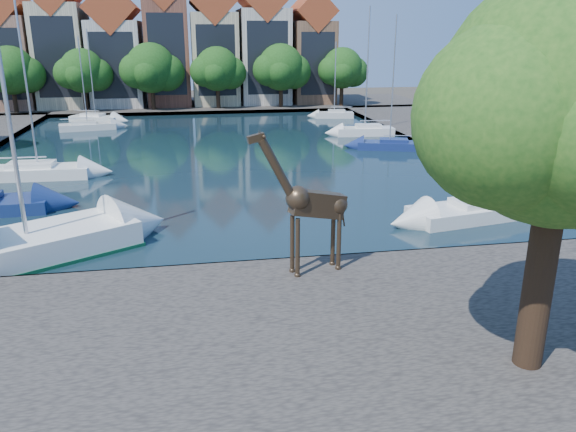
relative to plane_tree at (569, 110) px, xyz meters
name	(u,v)px	position (x,y,z in m)	size (l,w,h in m)	color
ground	(238,272)	(-7.62, 9.01, -7.67)	(160.00, 160.00, 0.00)	#38332B
water_basin	(212,155)	(-7.62, 33.01, -7.63)	(38.00, 50.00, 0.08)	black
near_quay	(258,357)	(-7.62, 2.01, -7.42)	(50.00, 14.00, 0.50)	#49443F
far_quay	(202,105)	(-7.62, 65.01, -7.42)	(60.00, 16.00, 0.50)	#49443F
right_quay	(495,142)	(17.38, 33.01, -7.42)	(14.00, 52.00, 0.50)	#49443F
plane_tree	(569,110)	(0.00, 0.00, 0.00)	(8.32, 6.40, 10.62)	#332114
townhouse_west_end	(12,51)	(-30.62, 64.99, -0.31)	(5.44, 9.18, 14.93)	#8E614D
townhouse_west_mid	(62,44)	(-24.62, 64.99, 0.56)	(5.94, 9.18, 16.79)	#BFB393
townhouse_west_inner	(116,51)	(-18.12, 64.99, -0.32)	(6.43, 9.18, 15.15)	beige
townhouse_center	(167,43)	(-11.62, 64.99, 0.69)	(5.44, 9.18, 16.93)	brown
townhouse_east_inner	(214,47)	(-5.62, 64.99, 0.06)	(5.94, 9.18, 15.79)	#C3B28B
townhouse_east_mid	(263,44)	(0.88, 64.99, 0.43)	(6.43, 9.18, 16.65)	beige
townhouse_east_end	(311,52)	(7.38, 64.99, -0.56)	(5.44, 9.18, 14.43)	brown
far_tree_far_west	(12,72)	(-29.51, 59.50, -2.49)	(7.28, 5.60, 7.68)	#332114
far_tree_west	(83,72)	(-21.52, 59.50, -2.60)	(6.76, 5.20, 7.36)	#332114
far_tree_mid_west	(152,70)	(-13.51, 59.50, -2.38)	(7.80, 6.00, 8.00)	#332114
far_tree_mid_east	(218,70)	(-5.52, 59.50, -2.54)	(7.02, 5.40, 7.52)	#332114
far_tree_east	(282,69)	(2.49, 59.50, -2.43)	(7.54, 5.80, 7.84)	#332114
far_tree_far_east	(343,69)	(10.48, 59.50, -2.60)	(6.76, 5.20, 7.36)	#332114
giraffe_statue	(310,204)	(-4.89, 7.43, -4.39)	(3.92, 1.35, 5.65)	#3D2D1E
sailboat_left_c	(38,169)	(-19.62, 27.07, -6.98)	(6.86, 2.55, 11.98)	white
sailboat_left_d	(88,125)	(-19.62, 47.47, -7.09)	(5.75, 2.92, 9.16)	silver
sailboat_left_e	(96,117)	(-19.62, 53.01, -7.08)	(5.87, 4.02, 9.88)	silver
sailboat_right_a	(474,208)	(5.35, 13.74, -7.03)	(7.35, 3.71, 10.79)	silver
sailboat_right_b	(390,143)	(7.38, 32.51, -7.08)	(5.68, 3.39, 10.84)	navy
sailboat_right_c	(365,129)	(7.38, 39.53, -6.97)	(5.62, 2.35, 11.80)	silver
sailboat_right_d	(334,113)	(7.38, 51.47, -7.05)	(4.61, 2.24, 8.52)	silver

